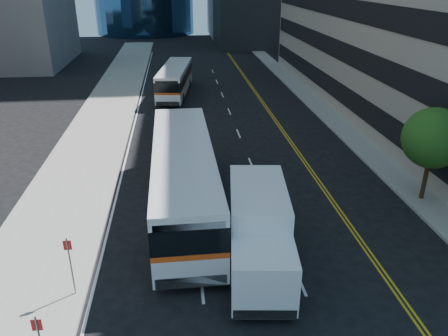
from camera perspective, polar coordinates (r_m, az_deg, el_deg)
name	(u,v)px	position (r m, az deg, el deg)	size (l,w,h in m)	color
ground	(301,316)	(17.10, 9.99, -18.48)	(160.00, 160.00, 0.00)	black
sidewalk_west	(104,118)	(39.23, -15.38, 6.31)	(5.00, 90.00, 0.15)	gray
sidewalk_east	(324,111)	(40.88, 12.88, 7.28)	(2.00, 90.00, 0.15)	gray
street_tree	(433,138)	(25.17, 25.69, 3.52)	(3.20, 3.20, 5.10)	#332114
bus_front	(184,176)	(22.50, -5.29, -1.11)	(3.18, 13.76, 3.54)	silver
bus_rear	(175,79)	(45.91, -6.41, 11.45)	(3.91, 11.29, 2.85)	white
box_truck	(259,231)	(18.25, 4.61, -8.26)	(3.11, 7.07, 3.28)	white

